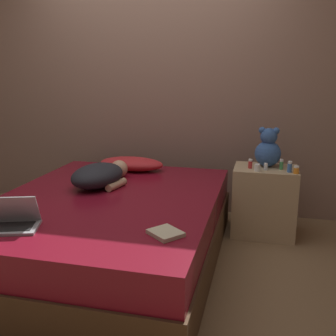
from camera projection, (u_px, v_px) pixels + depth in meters
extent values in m
plane|color=brown|center=(110.00, 260.00, 3.05)|extent=(12.00, 12.00, 0.00)
cube|color=#846656|center=(155.00, 84.00, 3.99)|extent=(8.00, 0.06, 2.60)
cube|color=#4C331E|center=(109.00, 243.00, 3.02)|extent=(1.63, 2.09, 0.29)
cube|color=maroon|center=(108.00, 211.00, 2.96)|extent=(1.59, 2.05, 0.23)
cube|color=tan|center=(264.00, 201.00, 3.48)|extent=(0.54, 0.41, 0.61)
ellipsoid|color=red|center=(131.00, 164.00, 3.68)|extent=(0.61, 0.29, 0.13)
ellipsoid|color=black|center=(98.00, 176.00, 3.15)|extent=(0.45, 0.57, 0.19)
sphere|color=tan|center=(119.00, 169.00, 3.44)|extent=(0.15, 0.15, 0.15)
cylinder|color=tan|center=(116.00, 185.00, 3.13)|extent=(0.10, 0.24, 0.06)
cube|color=#9E9EA3|center=(10.00, 228.00, 2.32)|extent=(0.37, 0.30, 0.02)
cube|color=black|center=(10.00, 227.00, 2.32)|extent=(0.30, 0.22, 0.00)
cube|color=#9E9EA3|center=(11.00, 209.00, 2.35)|extent=(0.34, 0.20, 0.18)
cube|color=black|center=(11.00, 209.00, 2.35)|extent=(0.30, 0.18, 0.16)
sphere|color=#335693|center=(268.00, 154.00, 3.43)|extent=(0.23, 0.23, 0.23)
sphere|color=#335693|center=(269.00, 136.00, 3.40)|extent=(0.15, 0.15, 0.15)
sphere|color=#335693|center=(262.00, 130.00, 3.40)|extent=(0.06, 0.06, 0.06)
sphere|color=#335693|center=(276.00, 131.00, 3.37)|extent=(0.06, 0.06, 0.06)
cylinder|color=silver|center=(266.00, 167.00, 3.32)|extent=(0.03, 0.03, 0.05)
cylinder|color=white|center=(266.00, 164.00, 3.31)|extent=(0.03, 0.03, 0.01)
cylinder|color=white|center=(257.00, 168.00, 3.29)|extent=(0.05, 0.05, 0.05)
cylinder|color=white|center=(257.00, 165.00, 3.28)|extent=(0.05, 0.05, 0.01)
cylinder|color=#B72D2D|center=(250.00, 165.00, 3.38)|extent=(0.04, 0.04, 0.06)
cylinder|color=white|center=(250.00, 160.00, 3.37)|extent=(0.03, 0.03, 0.02)
cylinder|color=#3D8E4C|center=(281.00, 165.00, 3.34)|extent=(0.03, 0.03, 0.07)
cylinder|color=white|center=(282.00, 160.00, 3.33)|extent=(0.03, 0.03, 0.02)
cylinder|color=#3866B2|center=(290.00, 168.00, 3.25)|extent=(0.04, 0.04, 0.07)
cylinder|color=white|center=(290.00, 162.00, 3.24)|extent=(0.03, 0.03, 0.02)
cylinder|color=orange|center=(296.00, 171.00, 3.21)|extent=(0.04, 0.04, 0.05)
cylinder|color=white|center=(297.00, 167.00, 3.20)|extent=(0.04, 0.04, 0.01)
cube|color=#C6B793|center=(166.00, 233.00, 2.24)|extent=(0.24, 0.23, 0.02)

